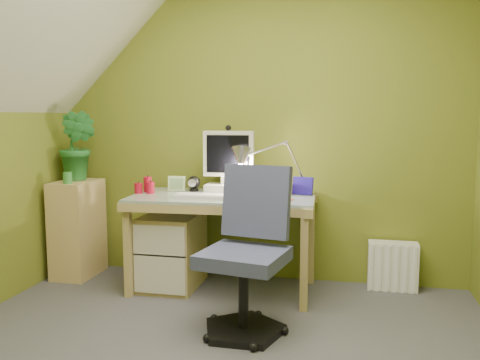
% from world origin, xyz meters
% --- Properties ---
extents(wall_back, '(3.20, 0.01, 2.40)m').
position_xyz_m(wall_back, '(0.00, 1.60, 1.20)').
color(wall_back, olive).
rests_on(wall_back, floor).
extents(desk, '(1.34, 0.72, 0.70)m').
position_xyz_m(desk, '(-0.18, 1.23, 0.35)').
color(desk, tan).
rests_on(desk, floor).
extents(monitor, '(0.42, 0.25, 0.55)m').
position_xyz_m(monitor, '(-0.18, 1.41, 0.98)').
color(monitor, beige).
rests_on(monitor, desk).
extents(speaker_left, '(0.12, 0.12, 0.12)m').
position_xyz_m(speaker_left, '(-0.45, 1.39, 0.76)').
color(speaker_left, black).
rests_on(speaker_left, desk).
extents(speaker_right, '(0.10, 0.10, 0.12)m').
position_xyz_m(speaker_right, '(0.09, 1.39, 0.76)').
color(speaker_right, black).
rests_on(speaker_right, desk).
extents(keyboard, '(0.47, 0.15, 0.02)m').
position_xyz_m(keyboard, '(-0.26, 1.09, 0.72)').
color(keyboard, silver).
rests_on(keyboard, desk).
extents(mousepad, '(0.28, 0.22, 0.01)m').
position_xyz_m(mousepad, '(0.20, 1.09, 0.71)').
color(mousepad, '#DD4E22').
rests_on(mousepad, desk).
extents(mouse, '(0.12, 0.09, 0.04)m').
position_xyz_m(mouse, '(0.20, 1.09, 0.72)').
color(mouse, silver).
rests_on(mouse, mousepad).
extents(amber_tumbler, '(0.08, 0.08, 0.09)m').
position_xyz_m(amber_tumbler, '(0.00, 1.15, 0.75)').
color(amber_tumbler, brown).
rests_on(amber_tumbler, desk).
extents(candle_cluster, '(0.18, 0.16, 0.11)m').
position_xyz_m(candle_cluster, '(-0.78, 1.24, 0.76)').
color(candle_cluster, '#B30F28').
rests_on(candle_cluster, desk).
extents(photo_frame_red, '(0.12, 0.08, 0.11)m').
position_xyz_m(photo_frame_red, '(0.24, 1.35, 0.76)').
color(photo_frame_red, red).
rests_on(photo_frame_red, desk).
extents(photo_frame_blue, '(0.15, 0.06, 0.13)m').
position_xyz_m(photo_frame_blue, '(0.38, 1.39, 0.77)').
color(photo_frame_blue, navy).
rests_on(photo_frame_blue, desk).
extents(photo_frame_green, '(0.13, 0.03, 0.11)m').
position_xyz_m(photo_frame_green, '(-0.58, 1.37, 0.76)').
color(photo_frame_green, '#BADA95').
rests_on(photo_frame_green, desk).
extents(desk_lamp, '(0.56, 0.31, 0.57)m').
position_xyz_m(desk_lamp, '(0.27, 1.41, 0.99)').
color(desk_lamp, silver).
rests_on(desk_lamp, desk).
extents(side_ledge, '(0.28, 0.44, 0.76)m').
position_xyz_m(side_ledge, '(-1.40, 1.32, 0.38)').
color(side_ledge, tan).
rests_on(side_ledge, floor).
extents(potted_plant, '(0.34, 0.29, 0.55)m').
position_xyz_m(potted_plant, '(-1.40, 1.37, 1.04)').
color(potted_plant, '#246D2D').
rests_on(potted_plant, side_ledge).
extents(green_cup, '(0.07, 0.07, 0.09)m').
position_xyz_m(green_cup, '(-1.38, 1.17, 0.81)').
color(green_cup, '#38873B').
rests_on(green_cup, side_ledge).
extents(task_chair, '(0.61, 0.61, 0.95)m').
position_xyz_m(task_chair, '(0.13, 0.51, 0.47)').
color(task_chair, '#3B4061').
rests_on(task_chair, floor).
extents(radiator, '(0.35, 0.14, 0.35)m').
position_xyz_m(radiator, '(1.04, 1.50, 0.18)').
color(radiator, white).
rests_on(radiator, floor).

